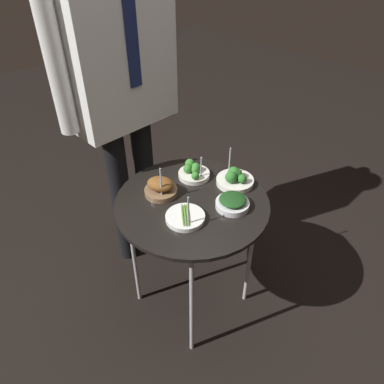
# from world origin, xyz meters

# --- Properties ---
(ground_plane) EXTENTS (8.00, 8.00, 0.00)m
(ground_plane) POSITION_xyz_m (0.00, 0.00, 0.00)
(ground_plane) COLOR black
(serving_cart) EXTENTS (0.67, 0.67, 0.69)m
(serving_cart) POSITION_xyz_m (0.00, 0.00, 0.64)
(serving_cart) COLOR black
(serving_cart) RESTS_ON ground_plane
(bowl_roast_near_rim) EXTENTS (0.15, 0.15, 0.16)m
(bowl_roast_near_rim) POSITION_xyz_m (-0.06, 0.13, 0.72)
(bowl_roast_near_rim) COLOR brown
(bowl_roast_near_rim) RESTS_ON serving_cart
(bowl_broccoli_center) EXTENTS (0.15, 0.15, 0.12)m
(bowl_broccoli_center) POSITION_xyz_m (0.13, 0.13, 0.71)
(bowl_broccoli_center) COLOR silver
(bowl_broccoli_center) RESTS_ON serving_cart
(bowl_asparagus_front_left) EXTENTS (0.16, 0.16, 0.15)m
(bowl_asparagus_front_left) POSITION_xyz_m (-0.10, -0.06, 0.70)
(bowl_asparagus_front_left) COLOR white
(bowl_asparagus_front_left) RESTS_ON serving_cart
(bowl_broccoli_front_right) EXTENTS (0.17, 0.17, 0.16)m
(bowl_broccoli_front_right) POSITION_xyz_m (0.23, -0.05, 0.72)
(bowl_broccoli_front_right) COLOR silver
(bowl_broccoli_front_right) RESTS_ON serving_cart
(bowl_spinach_back_right) EXTENTS (0.14, 0.14, 0.05)m
(bowl_spinach_back_right) POSITION_xyz_m (0.09, -0.15, 0.71)
(bowl_spinach_back_right) COLOR silver
(bowl_spinach_back_right) RESTS_ON serving_cart
(waiter_figure) EXTENTS (0.65, 0.24, 1.76)m
(waiter_figure) POSITION_xyz_m (0.05, 0.51, 1.11)
(waiter_figure) COLOR black
(waiter_figure) RESTS_ON ground_plane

